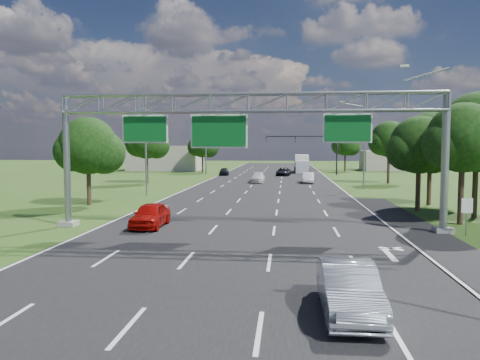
# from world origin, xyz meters

# --- Properties ---
(ground) EXTENTS (220.00, 220.00, 0.00)m
(ground) POSITION_xyz_m (0.00, 30.00, 0.00)
(ground) COLOR #2B4E17
(ground) RESTS_ON ground
(road) EXTENTS (18.00, 180.00, 0.02)m
(road) POSITION_xyz_m (0.00, 30.00, 0.00)
(road) COLOR black
(road) RESTS_ON ground
(road_flare) EXTENTS (3.00, 30.00, 0.02)m
(road_flare) POSITION_xyz_m (10.20, 14.00, 0.00)
(road_flare) COLOR black
(road_flare) RESTS_ON ground
(sign_gantry) EXTENTS (23.50, 1.00, 9.56)m
(sign_gantry) POSITION_xyz_m (0.33, 12.00, 6.89)
(sign_gantry) COLOR gray
(sign_gantry) RESTS_ON ground
(regulatory_sign) EXTENTS (0.60, 0.08, 2.10)m
(regulatory_sign) POSITION_xyz_m (12.40, 10.98, 1.51)
(regulatory_sign) COLOR gray
(regulatory_sign) RESTS_ON ground
(traffic_signal) EXTENTS (12.21, 0.24, 7.00)m
(traffic_signal) POSITION_xyz_m (7.48, 65.00, 5.17)
(traffic_signal) COLOR black
(traffic_signal) RESTS_ON ground
(streetlight_l_near) EXTENTS (2.97, 0.22, 10.16)m
(streetlight_l_near) POSITION_xyz_m (-11.30, 30.00, 5.58)
(streetlight_l_near) COLOR gray
(streetlight_l_near) RESTS_ON ground
(streetlight_l_far) EXTENTS (2.97, 0.22, 10.16)m
(streetlight_l_far) POSITION_xyz_m (-11.30, 65.00, 5.58)
(streetlight_l_far) COLOR gray
(streetlight_l_far) RESTS_ON ground
(streetlight_r_mid) EXTENTS (2.97, 0.22, 10.16)m
(streetlight_r_mid) POSITION_xyz_m (11.30, 40.00, 5.58)
(streetlight_r_mid) COLOR gray
(streetlight_r_mid) RESTS_ON ground
(tree_cluster_right) EXTENTS (9.91, 14.60, 8.68)m
(tree_cluster_right) POSITION_xyz_m (14.80, 19.19, 5.31)
(tree_cluster_right) COLOR #2D2116
(tree_cluster_right) RESTS_ON ground
(tree_verge_la) EXTENTS (5.76, 4.80, 7.40)m
(tree_verge_la) POSITION_xyz_m (-13.92, 22.04, 4.76)
(tree_verge_la) COLOR #2D2116
(tree_verge_la) RESTS_ON ground
(tree_verge_lb) EXTENTS (5.76, 4.80, 8.06)m
(tree_verge_lb) POSITION_xyz_m (-15.92, 45.04, 5.41)
(tree_verge_lb) COLOR #2D2116
(tree_verge_lb) RESTS_ON ground
(tree_verge_lc) EXTENTS (5.76, 4.80, 7.62)m
(tree_verge_lc) POSITION_xyz_m (-12.92, 70.04, 4.98)
(tree_verge_lc) COLOR #2D2116
(tree_verge_lc) RESTS_ON ground
(tree_verge_rd) EXTENTS (5.76, 4.80, 8.28)m
(tree_verge_rd) POSITION_xyz_m (16.08, 48.04, 5.63)
(tree_verge_rd) COLOR #2D2116
(tree_verge_rd) RESTS_ON ground
(tree_verge_re) EXTENTS (5.76, 4.80, 7.84)m
(tree_verge_re) POSITION_xyz_m (14.08, 78.04, 5.20)
(tree_verge_re) COLOR #2D2116
(tree_verge_re) RESTS_ON ground
(building_left) EXTENTS (14.00, 10.00, 5.00)m
(building_left) POSITION_xyz_m (-22.00, 78.00, 2.50)
(building_left) COLOR #A39989
(building_left) RESTS_ON ground
(building_right) EXTENTS (12.00, 9.00, 4.00)m
(building_right) POSITION_xyz_m (24.00, 82.00, 2.00)
(building_right) COLOR #A39989
(building_right) RESTS_ON ground
(red_coupe) EXTENTS (1.83, 4.42, 1.50)m
(red_coupe) POSITION_xyz_m (-5.78, 12.08, 0.75)
(red_coupe) COLOR #A90C07
(red_coupe) RESTS_ON ground
(silver_sedan) EXTENTS (1.65, 4.57, 1.50)m
(silver_sedan) POSITION_xyz_m (4.36, -1.82, 0.75)
(silver_sedan) COLOR #B4BBC0
(silver_sedan) RESTS_ON ground
(car_queue_a) EXTENTS (1.92, 4.68, 1.36)m
(car_queue_a) POSITION_xyz_m (-1.37, 47.74, 0.68)
(car_queue_a) COLOR #BDBDBD
(car_queue_a) RESTS_ON ground
(car_queue_b) EXTENTS (2.57, 4.92, 1.32)m
(car_queue_b) POSITION_xyz_m (2.01, 62.71, 0.66)
(car_queue_b) COLOR black
(car_queue_b) RESTS_ON ground
(car_queue_c) EXTENTS (1.85, 3.93, 1.30)m
(car_queue_c) POSITION_xyz_m (-8.00, 62.62, 0.65)
(car_queue_c) COLOR black
(car_queue_c) RESTS_ON ground
(car_queue_d) EXTENTS (1.62, 4.30, 1.40)m
(car_queue_d) POSITION_xyz_m (5.44, 47.82, 0.70)
(car_queue_d) COLOR white
(car_queue_d) RESTS_ON ground
(box_truck) EXTENTS (2.67, 8.72, 3.30)m
(box_truck) POSITION_xyz_m (5.40, 73.53, 1.58)
(box_truck) COLOR silver
(box_truck) RESTS_ON ground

